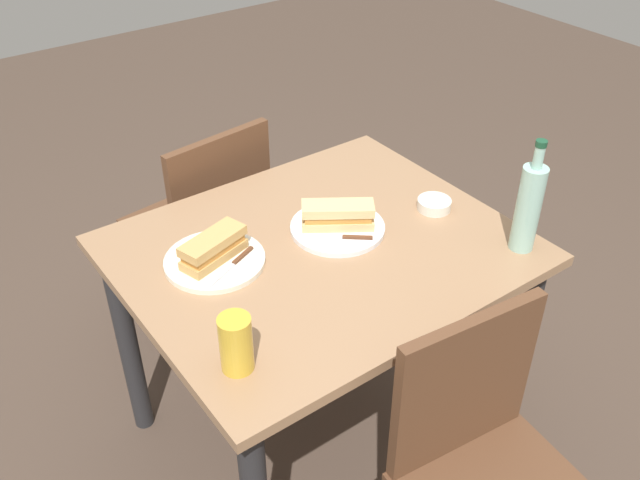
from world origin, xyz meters
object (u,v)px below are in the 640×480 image
Objects in this scene: dining_table at (320,281)px; baguette_sandwich_far at (213,248)px; beer_glass at (236,344)px; olive_bowl at (434,204)px; knife_near at (343,237)px; chair_far at (484,464)px; baguette_sandwich_near at (338,215)px; plate_far at (215,261)px; water_bottle at (528,206)px; chair_near at (208,222)px; plate_near at (338,228)px; knife_far at (234,263)px.

baguette_sandwich_far reaches higher than dining_table.
beer_glass is 1.41× the size of olive_bowl.
dining_table is 6.99× the size of knife_near.
baguette_sandwich_near is at bearing -96.41° from chair_far.
dining_table is 3.92× the size of plate_far.
water_bottle is at bearing 101.52° from olive_bowl.
plate_far is at bearing -69.44° from chair_far.
baguette_sandwich_far is (0.32, -0.12, 0.03)m from knife_near.
chair_near is at bearing -114.67° from plate_far.
water_bottle is at bearing 134.58° from plate_near.
knife_near is 0.75× the size of baguette_sandwich_far.
baguette_sandwich_near is 0.49m from water_bottle.
baguette_sandwich_far is (0.00, 0.00, 0.04)m from plate_far.
chair_far is 5.00× the size of knife_far.
water_bottle is at bearing 115.46° from chair_near.
olive_bowl reaches higher than plate_near.
olive_bowl is (-0.60, 0.09, -0.00)m from knife_far.
chair_far is 0.81m from plate_far.
knife_far is 0.61m from olive_bowl.
knife_near is 0.46× the size of water_bottle.
plate_near is 1.78× the size of knife_near.
chair_near is at bearing -59.59° from olive_bowl.
plate_far is 0.04m from baguette_sandwich_far.
chair_near is 0.63m from plate_far.
knife_near is at bearing 159.10° from baguette_sandwich_far.
dining_table is 0.19m from baguette_sandwich_near.
plate_near is 0.35m from baguette_sandwich_far.
baguette_sandwich_far reaches higher than knife_far.
knife_far reaches higher than dining_table.
beer_glass reaches higher than dining_table.
water_bottle is (-0.45, 0.94, 0.38)m from chair_near.
dining_table is 0.28m from knife_far.
plate_near is 1.53× the size of knife_far.
knife_far is 1.76× the size of olive_bowl.
knife_near is at bearing 166.40° from knife_far.
water_bottle is (-0.43, 0.32, 0.25)m from dining_table.
olive_bowl reaches higher than knife_near.
baguette_sandwich_far is (0.34, -0.07, 0.04)m from plate_near.
water_bottle is (-0.69, 0.41, 0.12)m from plate_far.
baguette_sandwich_near is at bearing 99.97° from chair_near.
knife_near is (-0.05, -0.60, 0.27)m from chair_far.
water_bottle is 3.25× the size of olive_bowl.
olive_bowl is at bearing 164.99° from baguette_sandwich_near.
knife_far is (0.24, -0.67, 0.27)m from chair_far.
plate_near is at bearing 180.00° from baguette_sandwich_near.
knife_far is at bearing -70.03° from chair_far.
beer_glass is at bearing 68.32° from baguette_sandwich_far.
chair_far is 0.64m from water_bottle.
chair_near is 6.24× the size of beer_glass.
plate_near is at bearing -45.42° from water_bottle.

